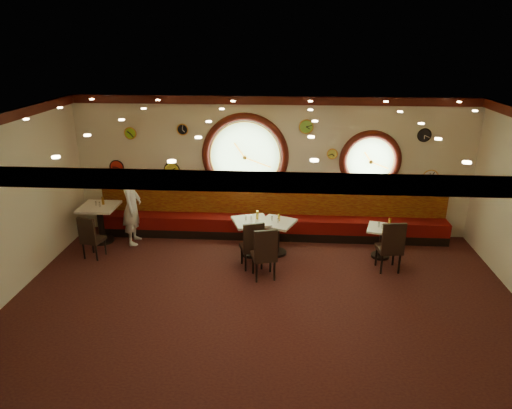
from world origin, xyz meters
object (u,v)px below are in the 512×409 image
condiment_a_pepper (100,204)px  condiment_c_salt (272,218)px  chair_c (265,251)px  condiment_a_bottle (103,201)px  condiment_b_salt (246,217)px  condiment_b_bottle (257,215)px  table_d (382,239)px  waiter (132,207)px  condiment_c_pepper (278,221)px  table_a (100,219)px  chair_b (253,242)px  table_b (251,233)px  chair_a (90,235)px  condiment_d_bottle (390,223)px  condiment_a_salt (96,204)px  condiment_d_pepper (382,226)px  chair_d (391,243)px  table_c (277,234)px  condiment_d_salt (379,225)px  condiment_b_pepper (251,218)px  condiment_c_bottle (279,217)px

condiment_a_pepper → condiment_c_salt: bearing=-3.6°
chair_c → condiment_a_bottle: (-3.71, 1.57, 0.35)m
condiment_b_salt → condiment_b_bottle: condiment_b_bottle is taller
table_d → waiter: bearing=176.2°
condiment_c_pepper → waiter: 3.28m
table_a → chair_b: bearing=-16.7°
table_b → chair_a: (-3.32, -0.43, 0.04)m
chair_c → condiment_d_bottle: 2.81m
chair_b → condiment_a_salt: size_ratio=6.83×
table_a → table_b: (3.43, -0.42, -0.05)m
condiment_d_pepper → condiment_b_bottle: 2.60m
chair_d → condiment_a_pepper: (-6.17, 0.94, 0.31)m
condiment_b_salt → condiment_c_salt: bearing=7.7°
condiment_b_bottle → chair_d: bearing=-14.2°
condiment_d_pepper → condiment_a_salt: bearing=176.2°
condiment_a_salt → condiment_a_bottle: size_ratio=0.53×
condiment_d_pepper → chair_c: bearing=-155.5°
table_c → condiment_d_bottle: condiment_d_bottle is taller
table_b → table_d: table_b is taller
condiment_d_pepper → condiment_a_bottle: (-6.08, 0.49, 0.23)m
condiment_b_salt → condiment_c_salt: size_ratio=1.07×
table_b → chair_b: bearing=-82.6°
table_c → table_d: size_ratio=1.18×
chair_d → table_d: bearing=87.0°
condiment_d_bottle → condiment_a_salt: bearing=177.3°
condiment_b_salt → waiter: 2.61m
chair_b → condiment_a_bottle: bearing=142.9°
condiment_b_salt → condiment_a_pepper: condiment_a_pepper is taller
chair_a → condiment_a_pepper: (-0.06, 0.78, 0.39)m
chair_b → condiment_b_bottle: chair_b is taller
table_d → condiment_a_pepper: (-6.13, 0.29, 0.50)m
chair_b → condiment_b_bottle: size_ratio=3.41×
chair_c → condiment_b_salt: chair_c is taller
table_a → chair_d: (6.22, -1.00, 0.07)m
table_a → chair_d: chair_d is taller
condiment_d_salt → condiment_b_pepper: (-2.66, -0.07, 0.11)m
condiment_d_pepper → chair_b: bearing=-166.0°
condiment_a_salt → condiment_a_pepper: bearing=-31.8°
table_c → condiment_a_pepper: size_ratio=7.78×
condiment_b_salt → condiment_d_salt: 2.77m
chair_d → condiment_d_bottle: size_ratio=3.70×
chair_c → condiment_d_pepper: 2.61m
chair_a → condiment_c_bottle: chair_a is taller
condiment_d_salt → condiment_b_bottle: size_ratio=0.59×
table_a → condiment_c_bottle: 4.04m
table_a → chair_b: (3.52, -1.06, 0.03)m
condiment_c_salt → condiment_a_bottle: (-3.80, 0.40, 0.16)m
condiment_b_bottle → condiment_c_salt: bearing=4.7°
condiment_d_bottle → chair_b: bearing=-164.8°
waiter → chair_b: bearing=-115.2°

